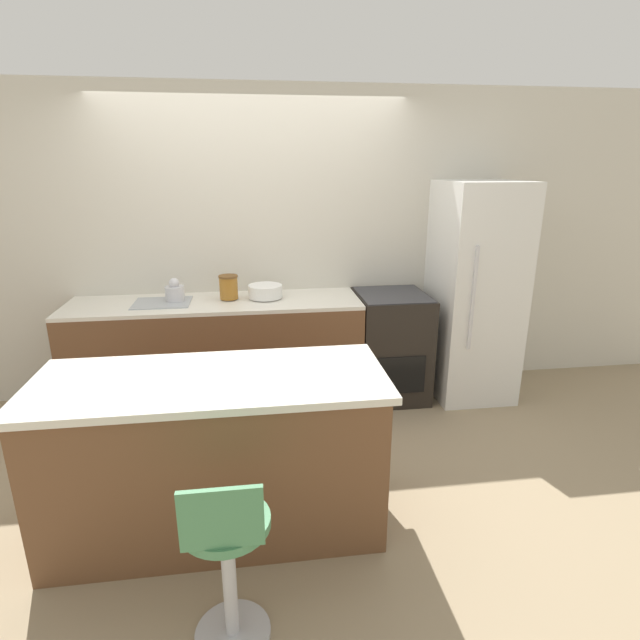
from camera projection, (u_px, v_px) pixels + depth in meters
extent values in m
plane|color=#998466|center=(264.00, 420.00, 4.02)|extent=(14.00, 14.00, 0.00)
cube|color=beige|center=(256.00, 246.00, 4.28)|extent=(8.00, 0.06, 2.60)
cube|color=brown|center=(218.00, 356.00, 4.16)|extent=(2.35, 0.64, 0.89)
cube|color=silver|center=(215.00, 303.00, 4.03)|extent=(2.35, 0.64, 0.03)
cube|color=#9EA3A8|center=(162.00, 303.00, 3.97)|extent=(0.44, 0.35, 0.01)
cube|color=brown|center=(216.00, 457.00, 2.75)|extent=(1.77, 0.70, 0.88)
cube|color=silver|center=(211.00, 381.00, 2.61)|extent=(1.84, 0.75, 0.04)
cube|color=black|center=(390.00, 346.00, 4.35)|extent=(0.60, 0.64, 0.92)
cube|color=black|center=(400.00, 375.00, 4.09)|extent=(0.42, 0.01, 0.32)
cube|color=#333338|center=(393.00, 294.00, 4.21)|extent=(0.57, 0.61, 0.01)
cube|color=silver|center=(474.00, 292.00, 4.28)|extent=(0.65, 0.71, 1.85)
cube|color=silver|center=(473.00, 299.00, 3.89)|extent=(0.02, 0.02, 0.83)
cylinder|color=#B7B7BC|center=(233.00, 633.00, 2.19)|extent=(0.33, 0.33, 0.02)
cylinder|color=#B7B7BC|center=(230.00, 583.00, 2.11)|extent=(0.06, 0.06, 0.58)
cylinder|color=#478456|center=(225.00, 522.00, 2.02)|extent=(0.37, 0.37, 0.04)
cube|color=#478456|center=(221.00, 518.00, 1.83)|extent=(0.31, 0.02, 0.25)
cylinder|color=silver|center=(175.00, 293.00, 4.00)|extent=(0.15, 0.15, 0.12)
sphere|color=silver|center=(174.00, 283.00, 3.97)|extent=(0.08, 0.08, 0.08)
cylinder|color=white|center=(265.00, 291.00, 4.10)|extent=(0.28, 0.28, 0.10)
cylinder|color=#9E6623|center=(229.00, 288.00, 4.05)|extent=(0.15, 0.15, 0.18)
cylinder|color=brown|center=(228.00, 276.00, 4.02)|extent=(0.16, 0.16, 0.02)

